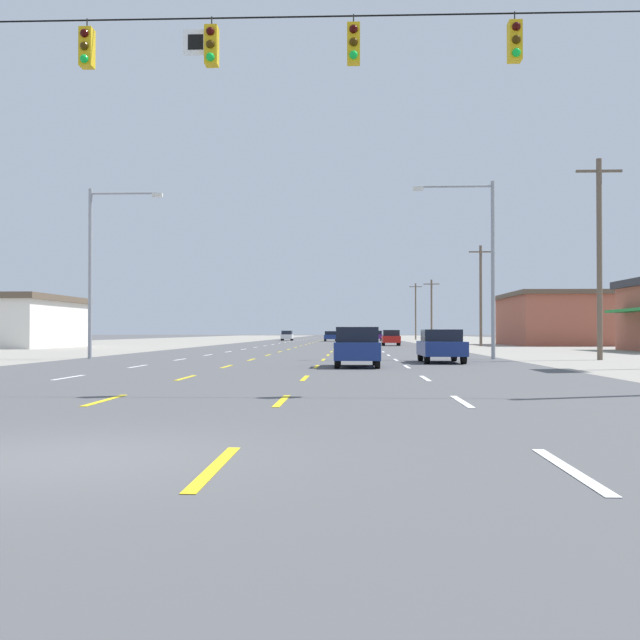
{
  "coord_description": "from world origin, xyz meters",
  "views": [
    {
      "loc": [
        3.11,
        -8.27,
        1.36
      ],
      "look_at": [
        0.59,
        54.12,
        2.31
      ],
      "focal_mm": 43.89,
      "sensor_mm": 36.0,
      "label": 1
    }
  ],
  "objects_px": {
    "hatchback_far_left_farthest": "(287,336)",
    "streetlight_left_row_0": "(98,260)",
    "sedan_inner_right_midfar": "(353,338)",
    "hatchback_inner_right_nearest": "(357,347)",
    "sedan_far_right_near": "(441,345)",
    "hatchback_far_right_farther": "(376,336)",
    "hatchback_far_right_mid": "(391,338)",
    "streetlight_right_row_0": "(484,255)",
    "sedan_center_turn_far": "(331,336)"
  },
  "relations": [
    {
      "from": "hatchback_far_left_farthest",
      "to": "streetlight_right_row_0",
      "type": "xyz_separation_m",
      "value": [
        16.56,
        -81.44,
        4.4
      ]
    },
    {
      "from": "sedan_inner_right_midfar",
      "to": "hatchback_far_left_farthest",
      "type": "relative_size",
      "value": 1.15
    },
    {
      "from": "hatchback_inner_right_nearest",
      "to": "hatchback_far_right_mid",
      "type": "bearing_deg",
      "value": 85.52
    },
    {
      "from": "sedan_center_turn_far",
      "to": "streetlight_left_row_0",
      "type": "distance_m",
      "value": 73.99
    },
    {
      "from": "sedan_inner_right_midfar",
      "to": "streetlight_left_row_0",
      "type": "height_order",
      "value": "streetlight_left_row_0"
    },
    {
      "from": "hatchback_far_right_mid",
      "to": "hatchback_far_right_farther",
      "type": "bearing_deg",
      "value": 90.11
    },
    {
      "from": "sedan_far_right_near",
      "to": "streetlight_right_row_0",
      "type": "bearing_deg",
      "value": 59.11
    },
    {
      "from": "hatchback_far_left_farthest",
      "to": "hatchback_far_right_mid",
      "type": "bearing_deg",
      "value": -72.49
    },
    {
      "from": "hatchback_inner_right_nearest",
      "to": "hatchback_far_left_farthest",
      "type": "distance_m",
      "value": 90.94
    },
    {
      "from": "hatchback_inner_right_nearest",
      "to": "sedan_center_turn_far",
      "type": "xyz_separation_m",
      "value": [
        -3.21,
        82.14,
        -0.03
      ]
    },
    {
      "from": "sedan_far_right_near",
      "to": "sedan_inner_right_midfar",
      "type": "xyz_separation_m",
      "value": [
        -3.8,
        46.25,
        0.0
      ]
    },
    {
      "from": "hatchback_far_right_farther",
      "to": "hatchback_far_left_farthest",
      "type": "xyz_separation_m",
      "value": [
        -13.74,
        1.22,
        0.0
      ]
    },
    {
      "from": "sedan_center_turn_far",
      "to": "hatchback_far_right_farther",
      "type": "bearing_deg",
      "value": 45.96
    },
    {
      "from": "streetlight_left_row_0",
      "to": "streetlight_right_row_0",
      "type": "bearing_deg",
      "value": 0.0
    },
    {
      "from": "hatchback_far_right_mid",
      "to": "streetlight_right_row_0",
      "type": "relative_size",
      "value": 0.44
    },
    {
      "from": "hatchback_far_left_farthest",
      "to": "sedan_center_turn_far",
      "type": "bearing_deg",
      "value": -49.79
    },
    {
      "from": "hatchback_inner_right_nearest",
      "to": "sedan_inner_right_midfar",
      "type": "bearing_deg",
      "value": 90.07
    },
    {
      "from": "sedan_inner_right_midfar",
      "to": "hatchback_far_right_farther",
      "type": "relative_size",
      "value": 1.15
    },
    {
      "from": "hatchback_far_left_farthest",
      "to": "streetlight_right_row_0",
      "type": "relative_size",
      "value": 0.44
    },
    {
      "from": "hatchback_far_right_mid",
      "to": "hatchback_far_left_farthest",
      "type": "xyz_separation_m",
      "value": [
        -13.82,
        43.81,
        0.0
      ]
    },
    {
      "from": "hatchback_far_left_farthest",
      "to": "sedan_far_right_near",
      "type": "bearing_deg",
      "value": -80.79
    },
    {
      "from": "hatchback_far_left_farthest",
      "to": "streetlight_left_row_0",
      "type": "distance_m",
      "value": 81.6
    },
    {
      "from": "hatchback_inner_right_nearest",
      "to": "sedan_far_right_near",
      "type": "height_order",
      "value": "hatchback_inner_right_nearest"
    },
    {
      "from": "hatchback_inner_right_nearest",
      "to": "hatchback_far_left_farthest",
      "type": "height_order",
      "value": "same"
    },
    {
      "from": "hatchback_inner_right_nearest",
      "to": "streetlight_left_row_0",
      "type": "height_order",
      "value": "streetlight_left_row_0"
    },
    {
      "from": "hatchback_inner_right_nearest",
      "to": "sedan_center_turn_far",
      "type": "distance_m",
      "value": 82.2
    },
    {
      "from": "hatchback_inner_right_nearest",
      "to": "hatchback_far_right_mid",
      "type": "height_order",
      "value": "same"
    },
    {
      "from": "hatchback_far_right_mid",
      "to": "streetlight_left_row_0",
      "type": "relative_size",
      "value": 0.45
    },
    {
      "from": "sedan_center_turn_far",
      "to": "streetlight_right_row_0",
      "type": "height_order",
      "value": "streetlight_right_row_0"
    },
    {
      "from": "hatchback_far_right_farther",
      "to": "hatchback_far_left_farthest",
      "type": "relative_size",
      "value": 1.0
    },
    {
      "from": "sedan_far_right_near",
      "to": "hatchback_far_left_farthest",
      "type": "bearing_deg",
      "value": 99.21
    },
    {
      "from": "hatchback_far_left_farthest",
      "to": "streetlight_left_row_0",
      "type": "bearing_deg",
      "value": -92.04
    },
    {
      "from": "sedan_far_right_near",
      "to": "hatchback_far_right_farther",
      "type": "relative_size",
      "value": 1.15
    },
    {
      "from": "sedan_far_right_near",
      "to": "hatchback_far_right_mid",
      "type": "height_order",
      "value": "hatchback_far_right_mid"
    },
    {
      "from": "hatchback_far_right_mid",
      "to": "sedan_center_turn_far",
      "type": "bearing_deg",
      "value": 100.92
    },
    {
      "from": "hatchback_inner_right_nearest",
      "to": "streetlight_right_row_0",
      "type": "height_order",
      "value": "streetlight_right_row_0"
    },
    {
      "from": "sedan_inner_right_midfar",
      "to": "streetlight_right_row_0",
      "type": "xyz_separation_m",
      "value": [
        6.45,
        -41.82,
        4.43
      ]
    },
    {
      "from": "hatchback_far_right_mid",
      "to": "sedan_far_right_near",
      "type": "bearing_deg",
      "value": -89.87
    },
    {
      "from": "sedan_far_right_near",
      "to": "sedan_center_turn_far",
      "type": "relative_size",
      "value": 1.0
    },
    {
      "from": "sedan_far_right_near",
      "to": "streetlight_left_row_0",
      "type": "bearing_deg",
      "value": 165.24
    },
    {
      "from": "hatchback_far_right_mid",
      "to": "hatchback_inner_right_nearest",
      "type": "bearing_deg",
      "value": -94.48
    },
    {
      "from": "sedan_inner_right_midfar",
      "to": "hatchback_far_left_farthest",
      "type": "bearing_deg",
      "value": 104.32
    },
    {
      "from": "sedan_inner_right_midfar",
      "to": "hatchback_far_left_farthest",
      "type": "distance_m",
      "value": 40.89
    },
    {
      "from": "hatchback_far_right_mid",
      "to": "streetlight_right_row_0",
      "type": "bearing_deg",
      "value": -85.83
    },
    {
      "from": "sedan_center_turn_far",
      "to": "streetlight_left_row_0",
      "type": "bearing_deg",
      "value": -97.67
    },
    {
      "from": "sedan_far_right_near",
      "to": "streetlight_left_row_0",
      "type": "relative_size",
      "value": 0.52
    },
    {
      "from": "streetlight_left_row_0",
      "to": "streetlight_right_row_0",
      "type": "relative_size",
      "value": 0.97
    },
    {
      "from": "hatchback_far_right_farther",
      "to": "streetlight_right_row_0",
      "type": "bearing_deg",
      "value": -87.99
    },
    {
      "from": "sedan_center_turn_far",
      "to": "streetlight_left_row_0",
      "type": "height_order",
      "value": "streetlight_left_row_0"
    },
    {
      "from": "hatchback_inner_right_nearest",
      "to": "hatchback_far_right_farther",
      "type": "bearing_deg",
      "value": 87.71
    }
  ]
}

